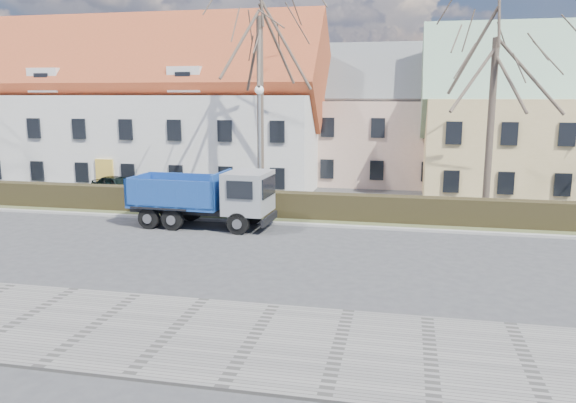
% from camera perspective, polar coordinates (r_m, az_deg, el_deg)
% --- Properties ---
extents(ground, '(120.00, 120.00, 0.00)m').
position_cam_1_polar(ground, '(23.15, -3.29, -4.88)').
color(ground, '#363639').
extents(sidewalk_near, '(80.00, 5.00, 0.08)m').
position_cam_1_polar(sidewalk_near, '(15.57, -11.76, -12.94)').
color(sidewalk_near, slate).
rests_on(sidewalk_near, ground).
extents(curb_far, '(80.00, 0.30, 0.12)m').
position_cam_1_polar(curb_far, '(27.46, -0.77, -2.22)').
color(curb_far, '#989591').
rests_on(curb_far, ground).
extents(grass_strip, '(80.00, 3.00, 0.10)m').
position_cam_1_polar(grass_strip, '(28.98, -0.07, -1.55)').
color(grass_strip, '#444B2A').
rests_on(grass_strip, ground).
extents(hedge, '(60.00, 0.90, 1.30)m').
position_cam_1_polar(hedge, '(28.67, -0.15, -0.46)').
color(hedge, black).
rests_on(hedge, ground).
extents(building_white, '(26.80, 10.80, 9.50)m').
position_cam_1_polar(building_white, '(42.02, -14.93, 8.40)').
color(building_white, silver).
rests_on(building_white, ground).
extents(building_pink, '(10.80, 8.80, 8.00)m').
position_cam_1_polar(building_pink, '(41.59, 9.42, 7.56)').
color(building_pink, '#CDA691').
rests_on(building_pink, ground).
extents(building_yellow, '(18.80, 10.80, 8.50)m').
position_cam_1_polar(building_yellow, '(39.83, 26.85, 6.77)').
color(building_yellow, '#DCBC78').
rests_on(building_yellow, ground).
extents(tree_1, '(9.20, 9.20, 12.65)m').
position_cam_1_polar(tree_1, '(31.02, -2.84, 10.93)').
color(tree_1, '#483C31').
rests_on(tree_1, ground).
extents(tree_2, '(8.00, 8.00, 11.00)m').
position_cam_1_polar(tree_2, '(30.27, 19.98, 8.75)').
color(tree_2, '#483C31').
rests_on(tree_2, ground).
extents(dump_truck, '(7.20, 2.92, 2.84)m').
position_cam_1_polar(dump_truck, '(27.20, -9.21, 0.44)').
color(dump_truck, navy).
rests_on(dump_truck, ground).
extents(streetlight, '(0.53, 0.53, 6.81)m').
position_cam_1_polar(streetlight, '(29.61, -2.88, 5.28)').
color(streetlight, '#93969B').
rests_on(streetlight, ground).
extents(cart_frame, '(0.73, 0.45, 0.65)m').
position_cam_1_polar(cart_frame, '(28.33, -6.05, -1.33)').
color(cart_frame, silver).
rests_on(cart_frame, ground).
extents(parked_car_a, '(4.12, 2.89, 1.30)m').
position_cam_1_polar(parked_car_a, '(36.62, -16.93, 1.54)').
color(parked_car_a, black).
rests_on(parked_car_a, ground).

